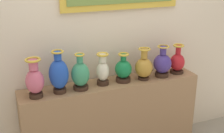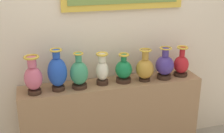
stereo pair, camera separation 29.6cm
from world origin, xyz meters
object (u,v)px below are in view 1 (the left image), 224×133
object	(u,v)px
vase_emerald	(123,70)
vase_crimson	(177,62)
vase_ivory	(103,70)
vase_indigo	(162,64)
vase_sapphire	(59,74)
vase_ochre	(144,67)
vase_rose	(35,80)
vase_jade	(80,75)

from	to	relation	value
vase_emerald	vase_crimson	xyz separation A→B (m)	(0.64, 0.00, 0.00)
vase_ivory	vase_indigo	xyz separation A→B (m)	(0.65, -0.03, -0.01)
vase_sapphire	vase_ochre	distance (m)	0.87
vase_rose	vase_ochre	xyz separation A→B (m)	(1.09, 0.01, -0.03)
vase_jade	vase_ivory	distance (m)	0.24
vase_sapphire	vase_jade	xyz separation A→B (m)	(0.20, 0.00, -0.04)
vase_ochre	vase_crimson	distance (m)	0.43
vase_jade	vase_indigo	distance (m)	0.89
vase_rose	vase_indigo	distance (m)	1.31
vase_emerald	vase_ochre	bearing A→B (deg)	-7.71
vase_ivory	vase_crimson	size ratio (longest dim) A/B	1.01
vase_sapphire	vase_ivory	world-z (taller)	vase_sapphire
vase_rose	vase_crimson	size ratio (longest dim) A/B	1.15
vase_ivory	vase_emerald	bearing A→B (deg)	-0.90
vase_rose	vase_jade	world-z (taller)	vase_rose
vase_sapphire	vase_emerald	world-z (taller)	vase_sapphire
vase_jade	vase_indigo	world-z (taller)	vase_jade
vase_ochre	vase_indigo	size ratio (longest dim) A/B	1.00
vase_sapphire	vase_crimson	bearing A→B (deg)	1.07
vase_ivory	vase_sapphire	bearing A→B (deg)	-176.56
vase_emerald	vase_ochre	world-z (taller)	vase_ochre
vase_emerald	vase_indigo	bearing A→B (deg)	-3.79
vase_sapphire	vase_emerald	xyz separation A→B (m)	(0.66, 0.02, -0.06)
vase_crimson	vase_ivory	bearing A→B (deg)	179.86
vase_sapphire	vase_emerald	bearing A→B (deg)	1.99
vase_jade	vase_emerald	xyz separation A→B (m)	(0.45, 0.02, -0.02)
vase_ivory	vase_ochre	size ratio (longest dim) A/B	0.97
vase_rose	vase_emerald	world-z (taller)	vase_rose
vase_rose	vase_jade	bearing A→B (deg)	2.53
vase_emerald	vase_indigo	xyz separation A→B (m)	(0.43, -0.03, 0.01)
vase_ivory	vase_emerald	world-z (taller)	vase_ivory
vase_crimson	vase_ochre	bearing A→B (deg)	-175.88
vase_emerald	vase_ochre	size ratio (longest dim) A/B	0.90
vase_sapphire	vase_ivory	bearing A→B (deg)	3.44
vase_emerald	vase_indigo	world-z (taller)	vase_indigo
vase_jade	vase_ochre	distance (m)	0.67
vase_ivory	vase_crimson	distance (m)	0.86
vase_sapphire	vase_jade	distance (m)	0.21
vase_jade	vase_ochre	size ratio (longest dim) A/B	1.06
vase_crimson	vase_jade	bearing A→B (deg)	-178.74
vase_rose	vase_ivory	distance (m)	0.66
vase_rose	vase_emerald	size ratio (longest dim) A/B	1.22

